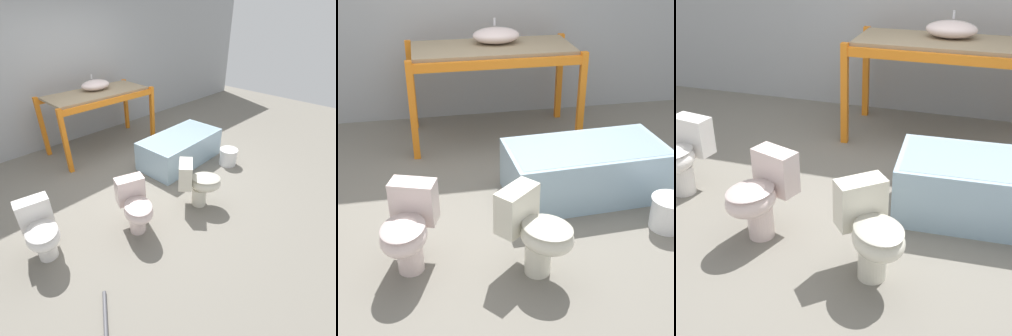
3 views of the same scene
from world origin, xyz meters
The scene contains 10 objects.
ground_plane centered at (0.00, 0.00, 0.00)m, with size 12.00×12.00×0.00m, color slate.
warehouse_wall_rear centered at (0.00, 2.04, 1.60)m, with size 10.80×0.08×3.20m.
shelving_rack centered at (0.27, 1.29, 0.91)m, with size 1.88×0.92×1.06m.
sink_basin centered at (0.33, 1.40, 1.15)m, with size 0.52×0.37×0.25m.
bathtub_main centered at (0.88, -0.17, 0.28)m, with size 1.47×0.80×0.49m.
toilet_near centered at (-0.72, -0.94, 0.36)m, with size 0.49×0.63×0.64m.
toilet_far centered at (0.17, -1.14, 0.36)m, with size 0.61×0.63×0.64m.
toilet_extra centered at (-1.65, -0.56, 0.36)m, with size 0.41×0.60×0.64m.
bucket_white centered at (1.39, -0.82, 0.15)m, with size 0.30×0.30×0.28m.
loose_pipe centered at (-1.61, -1.59, 0.02)m, with size 0.28×0.44×0.04m.
Camera 1 is at (-2.12, -2.86, 2.29)m, focal length 28.00 mm.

